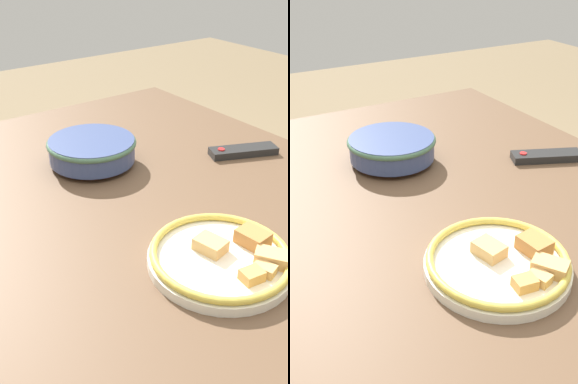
% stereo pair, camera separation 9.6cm
% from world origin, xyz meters
% --- Properties ---
extents(dining_table, '(1.44, 1.07, 0.72)m').
position_xyz_m(dining_table, '(0.00, 0.00, 0.65)').
color(dining_table, brown).
rests_on(dining_table, ground_plane).
extents(noodle_bowl, '(0.23, 0.23, 0.07)m').
position_xyz_m(noodle_bowl, '(-0.28, -0.00, 0.76)').
color(noodle_bowl, '#384775').
rests_on(noodle_bowl, dining_table).
extents(food_plate, '(0.26, 0.26, 0.05)m').
position_xyz_m(food_plate, '(0.21, -0.02, 0.74)').
color(food_plate, silver).
rests_on(food_plate, dining_table).
extents(tv_remote, '(0.12, 0.19, 0.02)m').
position_xyz_m(tv_remote, '(-0.09, 0.36, 0.73)').
color(tv_remote, black).
rests_on(tv_remote, dining_table).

